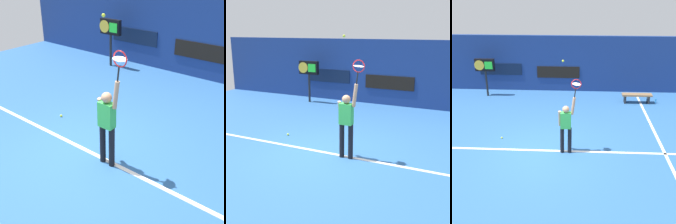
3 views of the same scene
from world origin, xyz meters
TOP-DOWN VIEW (x-y plane):
  - ground_plane at (0.00, 0.00)m, footprint 18.00×18.00m
  - back_wall at (0.00, 6.28)m, footprint 18.00×0.20m
  - sponsor_banner_center at (0.00, 6.16)m, footprint 2.20×0.03m
  - sponsor_banner_portside at (-3.00, 6.16)m, footprint 2.20×0.03m
  - court_baseline at (0.00, 0.03)m, footprint 10.00×0.10m
  - tennis_player at (0.70, -0.02)m, footprint 0.56×0.31m
  - tennis_racket at (1.01, -0.02)m, footprint 0.35×0.27m
  - tennis_ball at (0.60, 0.02)m, footprint 0.07×0.07m
  - scoreboard_clock at (-3.53, 5.24)m, footprint 0.96×0.20m
  - spare_ball at (-1.71, 0.80)m, footprint 0.07×0.07m

SIDE VIEW (x-z plane):
  - ground_plane at x=0.00m, z-range 0.00..0.00m
  - court_baseline at x=0.00m, z-range 0.00..0.01m
  - spare_ball at x=-1.71m, z-range 0.00..0.07m
  - tennis_player at x=0.70m, z-range 0.02..2.01m
  - sponsor_banner_center at x=0.00m, z-range 0.72..1.32m
  - sponsor_banner_portside at x=-3.00m, z-range 0.84..1.44m
  - back_wall at x=0.00m, z-range 0.00..2.87m
  - scoreboard_clock at x=-3.53m, z-range 0.55..2.44m
  - tennis_racket at x=1.01m, z-range 2.08..2.70m
  - tennis_ball at x=0.60m, z-range 3.10..3.16m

